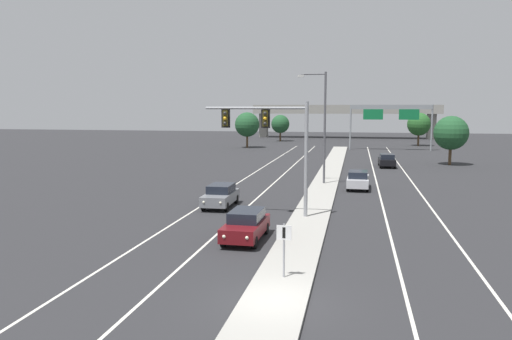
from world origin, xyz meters
name	(u,v)px	position (x,y,z in m)	size (l,w,h in m)	color
ground_plane	(274,303)	(0.00, 0.00, 0.00)	(260.00, 260.00, 0.00)	#28282B
median_island	(315,206)	(0.00, 18.00, 0.07)	(2.40, 110.00, 0.15)	#9E9B93
lane_stripe_oncoming_center	(267,189)	(-4.70, 25.00, 0.00)	(0.14, 100.00, 0.01)	silver
lane_stripe_receding_center	(379,193)	(4.70, 25.00, 0.00)	(0.14, 100.00, 0.01)	silver
edge_stripe_left	(230,188)	(-8.00, 25.00, 0.00)	(0.14, 100.00, 0.01)	silver
edge_stripe_right	(421,194)	(8.00, 25.00, 0.00)	(0.14, 100.00, 0.01)	silver
overhead_signal_mast	(274,135)	(-2.32, 14.11, 5.28)	(6.58, 0.44, 7.20)	gray
median_sign_post	(284,243)	(0.01, 2.42, 1.59)	(0.60, 0.10, 2.20)	gray
street_lamp_median	(322,121)	(-0.30, 28.60, 5.79)	(2.58, 0.28, 10.00)	#4C4C51
car_oncoming_darkred	(246,225)	(-2.87, 8.33, 0.82)	(1.87, 4.49, 1.58)	#5B0F14
car_oncoming_grey	(221,195)	(-6.57, 16.80, 0.82)	(1.87, 4.49, 1.58)	slate
car_receding_silver	(358,180)	(2.97, 26.73, 0.82)	(1.90, 4.50, 1.58)	#B7B7BC
car_receding_black	(387,160)	(6.33, 43.96, 0.82)	(1.88, 4.50, 1.58)	black
highway_sign_gantry	(391,113)	(8.20, 68.81, 6.16)	(13.28, 0.42, 7.50)	gray
overpass_bridge	(345,113)	(0.00, 101.81, 5.78)	(42.40, 6.40, 7.65)	gray
tree_far_left_b	(247,125)	(-16.12, 69.25, 4.06)	(4.30, 4.30, 6.22)	#4C3823
tree_far_right_c	(451,133)	(14.05, 47.79, 3.92)	(4.15, 4.15, 6.01)	#4C3823
tree_far_right_b	(419,124)	(13.94, 79.76, 3.98)	(4.22, 4.22, 6.10)	#4C3823
tree_far_left_a	(280,124)	(-13.02, 87.71, 3.61)	(3.82, 3.82, 5.53)	#4C3823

